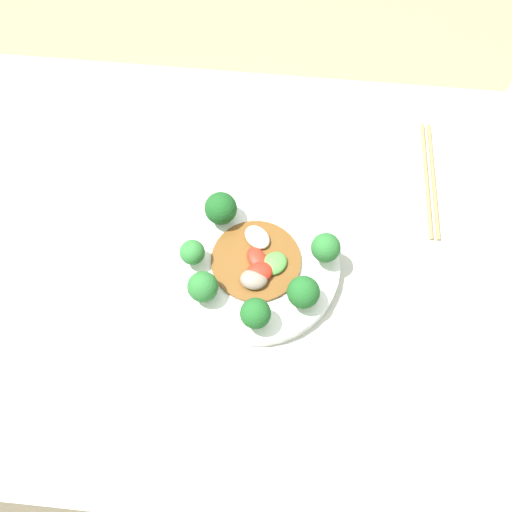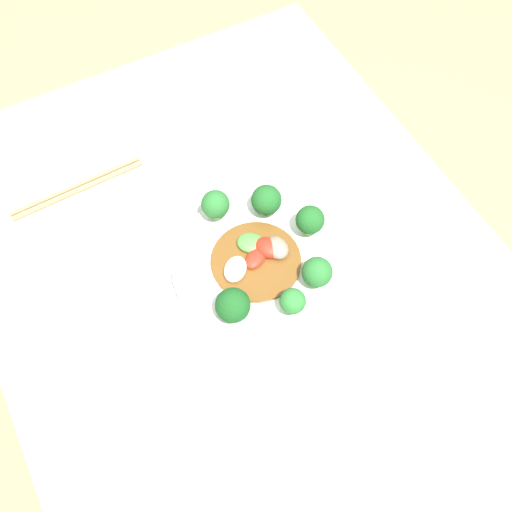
{
  "view_description": "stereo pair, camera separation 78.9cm",
  "coord_description": "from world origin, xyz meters",
  "px_view_note": "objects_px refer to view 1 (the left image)",
  "views": [
    {
      "loc": [
        0.08,
        -0.44,
        1.6
      ],
      "look_at": [
        0.03,
        -0.02,
        0.75
      ],
      "focal_mm": 42.0,
      "sensor_mm": 36.0,
      "label": 1
    },
    {
      "loc": [
        -0.38,
        0.2,
        1.57
      ],
      "look_at": [
        0.03,
        -0.02,
        0.75
      ],
      "focal_mm": 42.0,
      "sensor_mm": 36.0,
      "label": 2
    }
  ],
  "objects_px": {
    "stirfry_center": "(258,262)",
    "plate": "(256,265)",
    "broccoli_southwest": "(203,287)",
    "broccoli_southeast": "(303,292)",
    "broccoli_west": "(192,253)",
    "broccoli_south": "(255,314)",
    "chopsticks": "(430,179)",
    "broccoli_east": "(326,249)",
    "broccoli_northwest": "(221,209)"
  },
  "relations": [
    {
      "from": "broccoli_east",
      "to": "chopsticks",
      "type": "distance_m",
      "value": 0.27
    },
    {
      "from": "stirfry_center",
      "to": "chopsticks",
      "type": "bearing_deg",
      "value": 35.8
    },
    {
      "from": "broccoli_southeast",
      "to": "stirfry_center",
      "type": "bearing_deg",
      "value": 142.87
    },
    {
      "from": "broccoli_southeast",
      "to": "chopsticks",
      "type": "height_order",
      "value": "broccoli_southeast"
    },
    {
      "from": "broccoli_southwest",
      "to": "stirfry_center",
      "type": "bearing_deg",
      "value": 38.19
    },
    {
      "from": "broccoli_southwest",
      "to": "broccoli_west",
      "type": "distance_m",
      "value": 0.06
    },
    {
      "from": "broccoli_south",
      "to": "broccoli_southwest",
      "type": "relative_size",
      "value": 1.08
    },
    {
      "from": "stirfry_center",
      "to": "plate",
      "type": "bearing_deg",
      "value": 127.23
    },
    {
      "from": "broccoli_east",
      "to": "broccoli_northwest",
      "type": "bearing_deg",
      "value": 161.14
    },
    {
      "from": "plate",
      "to": "broccoli_east",
      "type": "distance_m",
      "value": 0.12
    },
    {
      "from": "broccoli_east",
      "to": "plate",
      "type": "bearing_deg",
      "value": -172.26
    },
    {
      "from": "stirfry_center",
      "to": "chopsticks",
      "type": "height_order",
      "value": "stirfry_center"
    },
    {
      "from": "broccoli_east",
      "to": "broccoli_west",
      "type": "bearing_deg",
      "value": -173.55
    },
    {
      "from": "broccoli_west",
      "to": "chopsticks",
      "type": "height_order",
      "value": "broccoli_west"
    },
    {
      "from": "broccoli_southeast",
      "to": "broccoli_northwest",
      "type": "relative_size",
      "value": 0.98
    },
    {
      "from": "broccoli_south",
      "to": "chopsticks",
      "type": "height_order",
      "value": "broccoli_south"
    },
    {
      "from": "broccoli_east",
      "to": "broccoli_southeast",
      "type": "distance_m",
      "value": 0.08
    },
    {
      "from": "broccoli_east",
      "to": "chopsticks",
      "type": "relative_size",
      "value": 0.25
    },
    {
      "from": "broccoli_southwest",
      "to": "stirfry_center",
      "type": "height_order",
      "value": "broccoli_southwest"
    },
    {
      "from": "broccoli_northwest",
      "to": "chopsticks",
      "type": "xyz_separation_m",
      "value": [
        0.35,
        0.13,
        -0.05
      ]
    },
    {
      "from": "chopsticks",
      "to": "broccoli_northwest",
      "type": "bearing_deg",
      "value": -160.06
    },
    {
      "from": "broccoli_east",
      "to": "broccoli_southwest",
      "type": "xyz_separation_m",
      "value": [
        -0.18,
        -0.08,
        -0.0
      ]
    },
    {
      "from": "plate",
      "to": "chopsticks",
      "type": "relative_size",
      "value": 1.11
    },
    {
      "from": "broccoli_southwest",
      "to": "broccoli_west",
      "type": "height_order",
      "value": "broccoli_southwest"
    },
    {
      "from": "broccoli_south",
      "to": "stirfry_center",
      "type": "xyz_separation_m",
      "value": [
        -0.01,
        0.1,
        -0.03
      ]
    },
    {
      "from": "broccoli_southeast",
      "to": "chopsticks",
      "type": "distance_m",
      "value": 0.34
    },
    {
      "from": "broccoli_southwest",
      "to": "chopsticks",
      "type": "height_order",
      "value": "broccoli_southwest"
    },
    {
      "from": "broccoli_west",
      "to": "broccoli_southeast",
      "type": "relative_size",
      "value": 0.86
    },
    {
      "from": "broccoli_southwest",
      "to": "broccoli_southeast",
      "type": "height_order",
      "value": "broccoli_southeast"
    },
    {
      "from": "broccoli_south",
      "to": "broccoli_northwest",
      "type": "xyz_separation_m",
      "value": [
        -0.07,
        0.18,
        -0.0
      ]
    },
    {
      "from": "broccoli_south",
      "to": "broccoli_west",
      "type": "bearing_deg",
      "value": 139.11
    },
    {
      "from": "broccoli_west",
      "to": "stirfry_center",
      "type": "bearing_deg",
      "value": 2.41
    },
    {
      "from": "broccoli_northwest",
      "to": "stirfry_center",
      "type": "bearing_deg",
      "value": -48.85
    },
    {
      "from": "chopsticks",
      "to": "broccoli_east",
      "type": "bearing_deg",
      "value": -134.18
    },
    {
      "from": "broccoli_south",
      "to": "stirfry_center",
      "type": "bearing_deg",
      "value": 93.49
    },
    {
      "from": "broccoli_east",
      "to": "broccoli_south",
      "type": "xyz_separation_m",
      "value": [
        -0.1,
        -0.12,
        -0.0
      ]
    },
    {
      "from": "broccoli_southeast",
      "to": "stirfry_center",
      "type": "height_order",
      "value": "broccoli_southeast"
    },
    {
      "from": "broccoli_northwest",
      "to": "broccoli_southwest",
      "type": "bearing_deg",
      "value": -94.09
    },
    {
      "from": "broccoli_east",
      "to": "chopsticks",
      "type": "height_order",
      "value": "broccoli_east"
    },
    {
      "from": "plate",
      "to": "broccoli_southeast",
      "type": "xyz_separation_m",
      "value": [
        0.08,
        -0.06,
        0.04
      ]
    },
    {
      "from": "broccoli_southeast",
      "to": "stirfry_center",
      "type": "distance_m",
      "value": 0.1
    },
    {
      "from": "plate",
      "to": "broccoli_south",
      "type": "height_order",
      "value": "broccoli_south"
    },
    {
      "from": "broccoli_south",
      "to": "broccoli_southeast",
      "type": "distance_m",
      "value": 0.08
    },
    {
      "from": "plate",
      "to": "broccoli_east",
      "type": "height_order",
      "value": "broccoli_east"
    },
    {
      "from": "broccoli_southwest",
      "to": "broccoli_southeast",
      "type": "xyz_separation_m",
      "value": [
        0.15,
        0.01,
        0.0
      ]
    },
    {
      "from": "broccoli_south",
      "to": "broccoli_northwest",
      "type": "height_order",
      "value": "same"
    },
    {
      "from": "broccoli_southeast",
      "to": "stirfry_center",
      "type": "relative_size",
      "value": 0.41
    },
    {
      "from": "broccoli_northwest",
      "to": "broccoli_south",
      "type": "bearing_deg",
      "value": -67.22
    },
    {
      "from": "broccoli_southwest",
      "to": "broccoli_northwest",
      "type": "relative_size",
      "value": 0.91
    },
    {
      "from": "broccoli_east",
      "to": "stirfry_center",
      "type": "relative_size",
      "value": 0.42
    }
  ]
}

